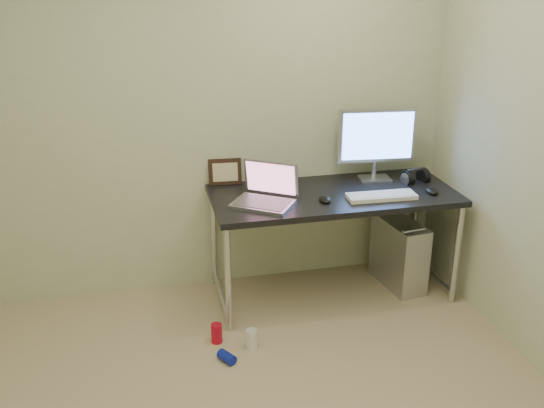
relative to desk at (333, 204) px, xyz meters
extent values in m
cube|color=beige|center=(-0.87, 0.35, 0.58)|extent=(3.50, 0.02, 2.50)
cube|color=black|center=(0.00, 0.00, 0.06)|extent=(1.61, 0.71, 0.04)
cylinder|color=silver|center=(-0.77, -0.31, -0.32)|extent=(0.04, 0.04, 0.71)
cylinder|color=silver|center=(-0.77, 0.31, -0.32)|extent=(0.04, 0.04, 0.71)
cylinder|color=silver|center=(0.77, -0.31, -0.32)|extent=(0.04, 0.04, 0.71)
cylinder|color=silver|center=(0.77, 0.31, -0.32)|extent=(0.04, 0.04, 0.71)
cylinder|color=silver|center=(-0.77, 0.00, -0.59)|extent=(0.04, 0.63, 0.04)
cylinder|color=silver|center=(0.77, 0.00, -0.59)|extent=(0.04, 0.63, 0.04)
cube|color=silver|center=(0.51, 0.01, -0.43)|extent=(0.27, 0.49, 0.49)
cylinder|color=#B1B1B8|center=(0.51, -0.18, -0.17)|extent=(0.18, 0.05, 0.02)
cylinder|color=#B1B1B8|center=(0.51, 0.21, -0.17)|extent=(0.18, 0.05, 0.02)
cylinder|color=black|center=(0.46, 0.30, -0.27)|extent=(0.01, 0.16, 0.69)
cylinder|color=black|center=(0.55, 0.28, -0.29)|extent=(0.02, 0.11, 0.71)
cylinder|color=red|center=(-0.86, -0.42, -0.61)|extent=(0.08, 0.08, 0.12)
cylinder|color=white|center=(-0.67, -0.53, -0.61)|extent=(0.09, 0.09, 0.12)
cylinder|color=#0F1DA9|center=(-0.83, -0.63, -0.64)|extent=(0.11, 0.13, 0.06)
cube|color=#B1B1B8|center=(-0.50, -0.11, 0.09)|extent=(0.44, 0.41, 0.02)
cube|color=slate|center=(-0.50, -0.11, 0.10)|extent=(0.38, 0.36, 0.00)
cube|color=#9A99A1|center=(-0.42, 0.00, 0.21)|extent=(0.33, 0.25, 0.23)
cube|color=#774456|center=(-0.42, 0.00, 0.21)|extent=(0.29, 0.22, 0.20)
cube|color=#B1B1B8|center=(0.36, 0.18, 0.09)|extent=(0.23, 0.18, 0.02)
cylinder|color=#B1B1B8|center=(0.36, 0.20, 0.15)|extent=(0.03, 0.03, 0.12)
cube|color=#B1B1B8|center=(0.36, 0.19, 0.39)|extent=(0.53, 0.09, 0.37)
cube|color=#5288FB|center=(0.36, 0.17, 0.39)|extent=(0.48, 0.06, 0.32)
cube|color=white|center=(0.27, -0.17, 0.09)|extent=(0.45, 0.16, 0.03)
ellipsoid|color=black|center=(0.63, -0.15, 0.10)|extent=(0.09, 0.13, 0.04)
ellipsoid|color=black|center=(-0.10, -0.13, 0.10)|extent=(0.08, 0.12, 0.04)
cylinder|color=black|center=(0.55, 0.07, 0.11)|extent=(0.06, 0.12, 0.11)
cylinder|color=black|center=(0.68, 0.07, 0.11)|extent=(0.06, 0.12, 0.11)
cube|color=black|center=(0.62, 0.07, 0.17)|extent=(0.14, 0.05, 0.01)
cube|color=black|center=(-0.67, 0.33, 0.17)|extent=(0.23, 0.08, 0.18)
cylinder|color=silver|center=(-0.39, 0.29, 0.13)|extent=(0.01, 0.01, 0.10)
cylinder|color=white|center=(-0.39, 0.29, 0.19)|extent=(0.05, 0.04, 0.04)
camera|label=1|loc=(-1.24, -3.54, 1.48)|focal=40.00mm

